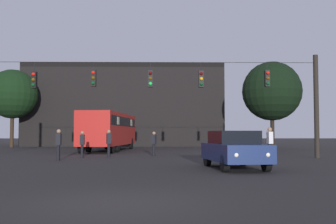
{
  "coord_description": "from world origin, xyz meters",
  "views": [
    {
      "loc": [
        0.93,
        -8.43,
        1.42
      ],
      "look_at": [
        1.37,
        19.59,
        2.88
      ],
      "focal_mm": 43.89,
      "sensor_mm": 36.0,
      "label": 1
    }
  ],
  "objects_px": {
    "car_near_right": "(234,149)",
    "pedestrian_trailing": "(82,143)",
    "pedestrian_near_bus": "(109,142)",
    "tree_behind_building": "(13,94)",
    "pedestrian_crossing_right": "(154,142)",
    "pedestrian_crossing_left": "(59,143)",
    "tree_left_silhouette": "(272,91)",
    "city_bus": "(109,128)",
    "pedestrian_crossing_center": "(270,141)"
  },
  "relations": [
    {
      "from": "tree_left_silhouette",
      "to": "tree_behind_building",
      "type": "bearing_deg",
      "value": 167.98
    },
    {
      "from": "car_near_right",
      "to": "pedestrian_trailing",
      "type": "height_order",
      "value": "pedestrian_trailing"
    },
    {
      "from": "pedestrian_crossing_right",
      "to": "pedestrian_trailing",
      "type": "bearing_deg",
      "value": -154.45
    },
    {
      "from": "pedestrian_crossing_left",
      "to": "car_near_right",
      "type": "bearing_deg",
      "value": -31.15
    },
    {
      "from": "pedestrian_crossing_right",
      "to": "pedestrian_trailing",
      "type": "relative_size",
      "value": 0.98
    },
    {
      "from": "pedestrian_crossing_left",
      "to": "pedestrian_near_bus",
      "type": "distance_m",
      "value": 3.57
    },
    {
      "from": "pedestrian_near_bus",
      "to": "tree_behind_building",
      "type": "height_order",
      "value": "tree_behind_building"
    },
    {
      "from": "city_bus",
      "to": "pedestrian_near_bus",
      "type": "xyz_separation_m",
      "value": [
        1.12,
        -9.05,
        -0.95
      ]
    },
    {
      "from": "pedestrian_trailing",
      "to": "tree_behind_building",
      "type": "xyz_separation_m",
      "value": [
        -10.56,
        17.98,
        4.53
      ]
    },
    {
      "from": "pedestrian_crossing_center",
      "to": "tree_left_silhouette",
      "type": "relative_size",
      "value": 0.22
    },
    {
      "from": "tree_behind_building",
      "to": "car_near_right",
      "type": "bearing_deg",
      "value": -54.33
    },
    {
      "from": "pedestrian_crossing_left",
      "to": "pedestrian_crossing_center",
      "type": "height_order",
      "value": "pedestrian_crossing_center"
    },
    {
      "from": "car_near_right",
      "to": "tree_left_silhouette",
      "type": "xyz_separation_m",
      "value": [
        6.94,
        19.84,
        4.39
      ]
    },
    {
      "from": "pedestrian_crossing_right",
      "to": "pedestrian_trailing",
      "type": "xyz_separation_m",
      "value": [
        -4.09,
        -1.95,
        0.02
      ]
    },
    {
      "from": "city_bus",
      "to": "tree_behind_building",
      "type": "bearing_deg",
      "value": 142.59
    },
    {
      "from": "city_bus",
      "to": "pedestrian_near_bus",
      "type": "height_order",
      "value": "city_bus"
    },
    {
      "from": "tree_left_silhouette",
      "to": "city_bus",
      "type": "bearing_deg",
      "value": -167.99
    },
    {
      "from": "car_near_right",
      "to": "pedestrian_trailing",
      "type": "relative_size",
      "value": 2.88
    },
    {
      "from": "tree_left_silhouette",
      "to": "tree_behind_building",
      "type": "xyz_separation_m",
      "value": [
        -25.0,
        5.33,
        0.21
      ]
    },
    {
      "from": "pedestrian_near_bus",
      "to": "pedestrian_trailing",
      "type": "height_order",
      "value": "pedestrian_near_bus"
    },
    {
      "from": "pedestrian_near_bus",
      "to": "tree_behind_building",
      "type": "relative_size",
      "value": 0.21
    },
    {
      "from": "city_bus",
      "to": "pedestrian_crossing_center",
      "type": "distance_m",
      "value": 15.29
    },
    {
      "from": "tree_behind_building",
      "to": "tree_left_silhouette",
      "type": "bearing_deg",
      "value": -12.02
    },
    {
      "from": "city_bus",
      "to": "pedestrian_crossing_left",
      "type": "height_order",
      "value": "city_bus"
    },
    {
      "from": "pedestrian_crossing_right",
      "to": "tree_behind_building",
      "type": "distance_m",
      "value": 22.18
    },
    {
      "from": "pedestrian_crossing_center",
      "to": "pedestrian_trailing",
      "type": "xyz_separation_m",
      "value": [
        -10.36,
        1.86,
        -0.12
      ]
    },
    {
      "from": "pedestrian_crossing_center",
      "to": "city_bus",
      "type": "bearing_deg",
      "value": 131.08
    },
    {
      "from": "city_bus",
      "to": "tree_left_silhouette",
      "type": "distance_m",
      "value": 14.81
    },
    {
      "from": "pedestrian_near_bus",
      "to": "tree_left_silhouette",
      "type": "height_order",
      "value": "tree_left_silhouette"
    },
    {
      "from": "pedestrian_crossing_left",
      "to": "pedestrian_near_bus",
      "type": "bearing_deg",
      "value": 50.66
    },
    {
      "from": "pedestrian_near_bus",
      "to": "pedestrian_crossing_center",
      "type": "bearing_deg",
      "value": -15.43
    },
    {
      "from": "car_near_right",
      "to": "tree_left_silhouette",
      "type": "relative_size",
      "value": 0.57
    },
    {
      "from": "pedestrian_crossing_center",
      "to": "pedestrian_crossing_right",
      "type": "relative_size",
      "value": 1.14
    },
    {
      "from": "pedestrian_crossing_right",
      "to": "tree_behind_building",
      "type": "xyz_separation_m",
      "value": [
        -14.65,
        16.02,
        4.54
      ]
    },
    {
      "from": "pedestrian_crossing_left",
      "to": "pedestrian_trailing",
      "type": "height_order",
      "value": "pedestrian_crossing_left"
    },
    {
      "from": "city_bus",
      "to": "pedestrian_crossing_right",
      "type": "height_order",
      "value": "city_bus"
    },
    {
      "from": "city_bus",
      "to": "pedestrian_near_bus",
      "type": "bearing_deg",
      "value": -82.94
    },
    {
      "from": "pedestrian_crossing_left",
      "to": "pedestrian_crossing_center",
      "type": "distance_m",
      "value": 11.18
    },
    {
      "from": "pedestrian_crossing_right",
      "to": "city_bus",
      "type": "bearing_deg",
      "value": 116.06
    },
    {
      "from": "pedestrian_crossing_right",
      "to": "tree_behind_building",
      "type": "height_order",
      "value": "tree_behind_building"
    },
    {
      "from": "pedestrian_crossing_left",
      "to": "pedestrian_crossing_right",
      "type": "distance_m",
      "value": 6.4
    },
    {
      "from": "pedestrian_crossing_left",
      "to": "pedestrian_trailing",
      "type": "bearing_deg",
      "value": 69.3
    },
    {
      "from": "pedestrian_crossing_left",
      "to": "pedestrian_trailing",
      "type": "xyz_separation_m",
      "value": [
        0.82,
        2.16,
        -0.05
      ]
    },
    {
      "from": "pedestrian_crossing_right",
      "to": "pedestrian_near_bus",
      "type": "xyz_separation_m",
      "value": [
        -2.64,
        -1.35,
        0.07
      ]
    },
    {
      "from": "pedestrian_crossing_left",
      "to": "pedestrian_crossing_center",
      "type": "bearing_deg",
      "value": 1.55
    },
    {
      "from": "car_near_right",
      "to": "tree_behind_building",
      "type": "xyz_separation_m",
      "value": [
        -18.06,
        25.16,
        4.6
      ]
    },
    {
      "from": "pedestrian_crossing_center",
      "to": "tree_left_silhouette",
      "type": "distance_m",
      "value": 15.65
    },
    {
      "from": "city_bus",
      "to": "pedestrian_crossing_center",
      "type": "relative_size",
      "value": 6.41
    },
    {
      "from": "car_near_right",
      "to": "pedestrian_crossing_left",
      "type": "bearing_deg",
      "value": 148.85
    },
    {
      "from": "city_bus",
      "to": "pedestrian_crossing_left",
      "type": "bearing_deg",
      "value": -95.53
    }
  ]
}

